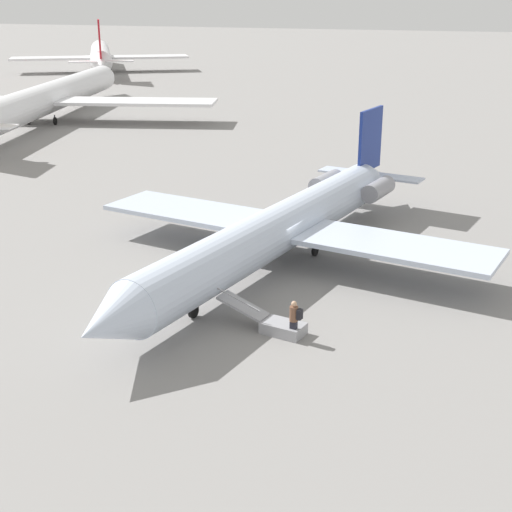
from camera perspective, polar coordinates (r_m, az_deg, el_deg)
name	(u,v)px	position (r m, az deg, el deg)	size (l,w,h in m)	color
ground_plane	(276,265)	(38.11, 1.63, -0.73)	(600.00, 600.00, 0.00)	gray
airplane_main	(285,225)	(38.23, 2.33, 2.50)	(29.90, 22.80, 6.69)	silver
airplane_far_right	(101,55)	(146.76, -12.33, 15.41)	(39.28, 31.06, 10.14)	white
airplane_far_left	(50,97)	(88.14, -16.13, 12.12)	(48.89, 38.64, 8.92)	white
boarding_stairs	(275,324)	(30.52, 1.52, -5.42)	(1.50, 4.11, 1.68)	#99999E
passenger	(295,318)	(29.59, 3.10, -4.95)	(0.36, 0.55, 1.74)	#23232D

